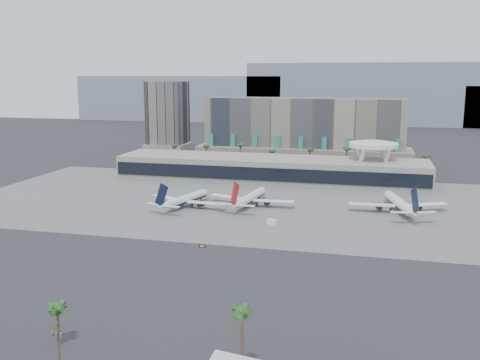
% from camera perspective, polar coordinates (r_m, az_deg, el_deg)
% --- Properties ---
extents(ground, '(900.00, 900.00, 0.00)m').
position_cam_1_polar(ground, '(193.77, -2.78, -5.97)').
color(ground, '#232326').
rests_on(ground, ground).
extents(apron_pad, '(260.00, 130.00, 0.06)m').
position_cam_1_polar(apron_pad, '(245.12, 0.87, -2.28)').
color(apron_pad, '#5B5B59').
rests_on(apron_pad, ground).
extents(mountain_ridge, '(680.00, 60.00, 70.00)m').
position_cam_1_polar(mountain_ridge, '(648.46, 11.63, 8.58)').
color(mountain_ridge, gray).
rests_on(mountain_ridge, ground).
extents(hotel, '(140.00, 30.00, 42.00)m').
position_cam_1_polar(hotel, '(356.72, 6.75, 4.64)').
color(hotel, gray).
rests_on(hotel, ground).
extents(office_tower, '(30.00, 30.00, 52.00)m').
position_cam_1_polar(office_tower, '(406.80, -7.70, 6.28)').
color(office_tower, black).
rests_on(office_tower, ground).
extents(terminal, '(170.00, 32.50, 14.50)m').
position_cam_1_polar(terminal, '(296.44, 3.24, 1.35)').
color(terminal, '#A1998D').
rests_on(terminal, ground).
extents(saucer_structure, '(26.00, 26.00, 21.89)m').
position_cam_1_polar(saucer_structure, '(295.96, 14.03, 3.36)').
color(saucer_structure, white).
rests_on(saucer_structure, ground).
extents(palm_row, '(157.80, 2.80, 13.10)m').
position_cam_1_polar(palm_row, '(328.99, 5.57, 3.00)').
color(palm_row, brown).
rests_on(palm_row, ground).
extents(utility_pole, '(3.20, 0.85, 12.00)m').
position_cam_1_polar(utility_pole, '(110.17, -18.82, -16.47)').
color(utility_pole, '#4C3826').
rests_on(utility_pole, ground).
extents(airliner_left, '(37.13, 38.48, 13.64)m').
position_cam_1_polar(airliner_left, '(235.38, -5.84, -2.05)').
color(airliner_left, white).
rests_on(airliner_left, ground).
extents(airliner_centre, '(39.39, 40.82, 14.15)m').
position_cam_1_polar(airliner_centre, '(236.05, 1.06, -1.92)').
color(airliner_centre, white).
rests_on(airliner_centre, ground).
extents(airliner_right, '(41.37, 42.94, 15.11)m').
position_cam_1_polar(airliner_right, '(234.73, 16.66, -2.42)').
color(airliner_right, white).
rests_on(airliner_right, ground).
extents(service_vehicle_a, '(4.25, 2.39, 1.99)m').
position_cam_1_polar(service_vehicle_a, '(235.04, -4.37, -2.66)').
color(service_vehicle_a, white).
rests_on(service_vehicle_a, ground).
extents(service_vehicle_b, '(4.30, 3.36, 1.94)m').
position_cam_1_polar(service_vehicle_b, '(208.12, 3.45, -4.49)').
color(service_vehicle_b, white).
rests_on(service_vehicle_b, ground).
extents(taxiway_sign, '(2.21, 0.37, 1.00)m').
position_cam_1_polar(taxiway_sign, '(181.44, -4.04, -7.03)').
color(taxiway_sign, black).
rests_on(taxiway_sign, ground).
extents(near_palm_a, '(6.00, 6.00, 9.66)m').
position_cam_1_polar(near_palm_a, '(123.78, -18.90, -13.43)').
color(near_palm_a, brown).
rests_on(near_palm_a, ground).
extents(near_palm_b, '(6.00, 6.00, 14.19)m').
position_cam_1_polar(near_palm_b, '(104.96, 0.19, -14.73)').
color(near_palm_b, brown).
rests_on(near_palm_b, ground).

